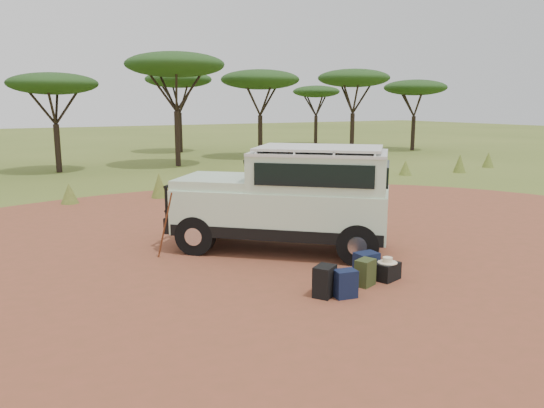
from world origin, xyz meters
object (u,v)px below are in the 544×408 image
backpack_black (325,281)px  duffel_navy (366,265)px  hard_case (387,271)px  walking_staff (165,226)px  safari_vehicle (289,201)px  backpack_navy (345,284)px  backpack_olive (365,273)px

backpack_black → duffel_navy: 1.41m
backpack_black → hard_case: 1.57m
walking_staff → hard_case: bearing=-78.2°
safari_vehicle → hard_case: bearing=-36.9°
safari_vehicle → hard_case: (0.51, -2.77, -0.99)m
walking_staff → backpack_black: bearing=-96.2°
backpack_navy → walking_staff: bearing=127.2°
backpack_olive → hard_case: bearing=-15.6°
safari_vehicle → duffel_navy: (0.28, -2.43, -0.91)m
walking_staff → duffel_navy: (2.99, -3.14, -0.50)m
backpack_navy → safari_vehicle: bearing=86.4°
walking_staff → backpack_olive: bearing=-84.2°
duffel_navy → backpack_navy: bearing=-146.5°
backpack_navy → duffel_navy: size_ratio=1.01×
backpack_navy → hard_case: bearing=25.4°
hard_case → backpack_navy: bearing=-179.9°
backpack_navy → backpack_olive: 0.75m
walking_staff → backpack_navy: walking_staff is taller
backpack_olive → hard_case: 0.59m
safari_vehicle → backpack_navy: bearing=-61.2°
backpack_black → duffel_navy: bearing=-11.8°
backpack_black → backpack_navy: 0.36m
backpack_black → walking_staff: bearing=83.6°
backpack_black → backpack_navy: size_ratio=1.12×
backpack_black → backpack_olive: backpack_black is taller
walking_staff → backpack_navy: (1.94, -3.83, -0.50)m
walking_staff → hard_case: walking_staff is taller
safari_vehicle → duffel_navy: bearing=-40.8°
backpack_olive → duffel_navy: size_ratio=1.03×
backpack_black → backpack_navy: (0.28, -0.22, -0.03)m
safari_vehicle → duffel_navy: safari_vehicle is taller
safari_vehicle → backpack_olive: safari_vehicle is taller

